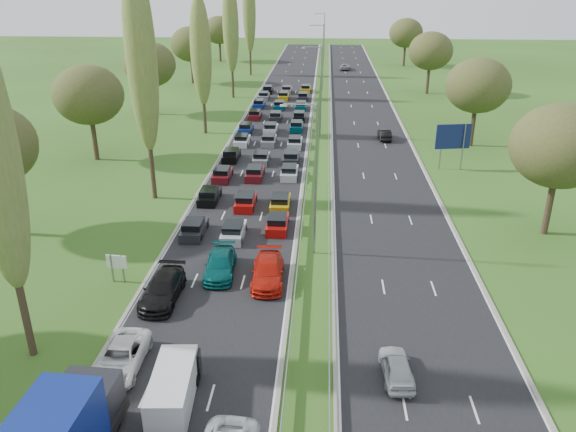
# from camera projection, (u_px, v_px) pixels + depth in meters

# --- Properties ---
(ground) EXTENTS (260.00, 260.00, 0.00)m
(ground) POSITION_uv_depth(u_px,v_px,m) (320.00, 133.00, 78.42)
(ground) COLOR #2D4917
(ground) RESTS_ON ground
(near_carriageway) EXTENTS (10.50, 215.00, 0.04)m
(near_carriageway) POSITION_uv_depth(u_px,v_px,m) (274.00, 128.00, 81.12)
(near_carriageway) COLOR black
(near_carriageway) RESTS_ON ground
(far_carriageway) EXTENTS (10.50, 215.00, 0.04)m
(far_carriageway) POSITION_uv_depth(u_px,v_px,m) (367.00, 129.00, 80.30)
(far_carriageway) COLOR black
(far_carriageway) RESTS_ON ground
(central_reservation) EXTENTS (2.36, 215.00, 0.32)m
(central_reservation) POSITION_uv_depth(u_px,v_px,m) (320.00, 125.00, 80.49)
(central_reservation) COLOR gray
(central_reservation) RESTS_ON ground
(lamp_columns) EXTENTS (0.18, 140.18, 12.00)m
(lamp_columns) POSITION_uv_depth(u_px,v_px,m) (321.00, 93.00, 74.22)
(lamp_columns) COLOR gray
(lamp_columns) RESTS_ON ground
(poplar_row) EXTENTS (2.80, 127.80, 22.44)m
(poplar_row) POSITION_uv_depth(u_px,v_px,m) (180.00, 51.00, 63.65)
(poplar_row) COLOR #2D2116
(poplar_row) RESTS_ON ground
(woodland_left) EXTENTS (8.00, 166.00, 11.10)m
(woodland_left) POSITION_uv_depth(u_px,v_px,m) (76.00, 101.00, 61.05)
(woodland_left) COLOR #2D2116
(woodland_left) RESTS_ON ground
(woodland_right) EXTENTS (8.00, 153.00, 11.10)m
(woodland_right) POSITION_uv_depth(u_px,v_px,m) (497.00, 99.00, 61.99)
(woodland_right) COLOR #2D2116
(woodland_right) RESTS_ON ground
(traffic_queue_fill) EXTENTS (9.06, 68.70, 0.80)m
(traffic_queue_fill) POSITION_uv_depth(u_px,v_px,m) (270.00, 134.00, 76.25)
(traffic_queue_fill) COLOR black
(traffic_queue_fill) RESTS_ON ground
(near_car_2) EXTENTS (2.42, 5.16, 1.43)m
(near_car_2) POSITION_uv_depth(u_px,v_px,m) (121.00, 357.00, 31.12)
(near_car_2) COLOR white
(near_car_2) RESTS_ON near_carriageway
(near_car_3) EXTENTS (2.31, 5.57, 1.61)m
(near_car_3) POSITION_uv_depth(u_px,v_px,m) (163.00, 289.00, 37.74)
(near_car_3) COLOR black
(near_car_3) RESTS_ON near_carriageway
(near_car_7) EXTENTS (2.42, 5.29, 1.50)m
(near_car_7) POSITION_uv_depth(u_px,v_px,m) (220.00, 264.00, 41.06)
(near_car_7) COLOR #054C4C
(near_car_7) RESTS_ON near_carriageway
(near_car_11) EXTENTS (2.48, 5.59, 1.59)m
(near_car_11) POSITION_uv_depth(u_px,v_px,m) (268.00, 271.00, 39.99)
(near_car_11) COLOR #B9170B
(near_car_11) RESTS_ON near_carriageway
(far_car_0) EXTENTS (1.80, 4.00, 1.34)m
(far_car_0) POSITION_uv_depth(u_px,v_px,m) (397.00, 367.00, 30.41)
(far_car_0) COLOR #B2B6BD
(far_car_0) RESTS_ON far_carriageway
(far_car_1) EXTENTS (1.61, 4.27, 1.39)m
(far_car_1) POSITION_uv_depth(u_px,v_px,m) (385.00, 134.00, 75.05)
(far_car_1) COLOR black
(far_car_1) RESTS_ON far_carriageway
(far_car_2) EXTENTS (2.65, 5.19, 1.40)m
(far_car_2) POSITION_uv_depth(u_px,v_px,m) (345.00, 67.00, 130.93)
(far_car_2) COLOR gray
(far_car_2) RESTS_ON far_carriageway
(white_van_rear) EXTENTS (1.93, 4.92, 1.98)m
(white_van_rear) POSITION_uv_depth(u_px,v_px,m) (174.00, 386.00, 28.50)
(white_van_rear) COLOR silver
(white_van_rear) RESTS_ON near_carriageway
(info_sign) EXTENTS (1.50, 0.24, 2.10)m
(info_sign) POSITION_uv_depth(u_px,v_px,m) (117.00, 265.00, 39.78)
(info_sign) COLOR gray
(info_sign) RESTS_ON ground
(direction_sign) EXTENTS (3.96, 0.80, 5.20)m
(direction_sign) POSITION_uv_depth(u_px,v_px,m) (453.00, 139.00, 62.37)
(direction_sign) COLOR gray
(direction_sign) RESTS_ON ground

